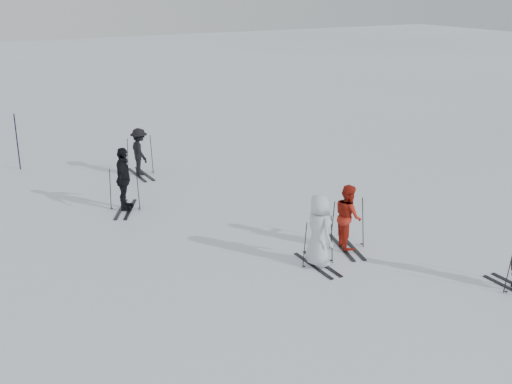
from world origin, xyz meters
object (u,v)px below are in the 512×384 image
Objects in this scene: skier_grey at (319,231)px; skier_uphill_left at (124,180)px; skier_uphill_far at (140,152)px; piste_marker at (17,142)px; skier_red at (348,217)px.

skier_grey is 0.94× the size of skier_uphill_left.
piste_marker is at bearing 52.71° from skier_uphill_far.
skier_uphill_left is 6.09m from piste_marker.
skier_uphill_left is 1.15× the size of skier_uphill_far.
skier_uphill_far is at bearing 9.14° from skier_grey.
piste_marker is (-3.46, 2.67, 0.19)m from skier_uphill_far.
skier_uphill_left reaches higher than skier_grey.
skier_grey is at bearing -172.15° from skier_uphill_far.
skier_red is at bearing -115.15° from skier_uphill_left.
skier_uphill_left reaches higher than skier_uphill_far.
skier_red is 0.88× the size of skier_uphill_left.
skier_uphill_left reaches higher than skier_red.
skier_uphill_left is 3.48m from skier_uphill_far.
skier_grey is (-1.21, -0.52, 0.05)m from skier_red.
skier_grey is 8.98m from skier_uphill_far.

